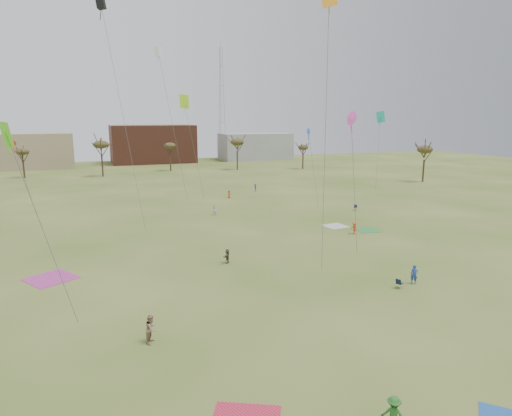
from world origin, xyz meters
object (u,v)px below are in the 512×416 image
object	(u,v)px
flyer_near_right	(414,274)
camp_chair_center	(399,285)
camp_chair_right	(355,209)
radio_tower	(221,103)
flyer_near_center	(394,414)

from	to	relation	value
flyer_near_right	camp_chair_center	world-z (taller)	flyer_near_right
camp_chair_center	camp_chair_right	size ratio (longest dim) A/B	1.00
camp_chair_center	radio_tower	xyz separation A→B (m)	(21.16, 124.78, 18.95)
camp_chair_right	radio_tower	distance (m)	96.97
camp_chair_center	camp_chair_right	world-z (taller)	same
flyer_near_center	flyer_near_right	distance (m)	20.68
flyer_near_right	radio_tower	world-z (taller)	radio_tower
flyer_near_right	radio_tower	bearing A→B (deg)	129.04
flyer_near_center	camp_chair_right	world-z (taller)	flyer_near_center
camp_chair_center	camp_chair_right	bearing A→B (deg)	-49.06
flyer_near_right	flyer_near_center	bearing A→B (deg)	-84.53
flyer_near_center	flyer_near_right	bearing A→B (deg)	-91.11
flyer_near_center	radio_tower	size ratio (longest dim) A/B	0.04
flyer_near_center	camp_chair_right	bearing A→B (deg)	-79.85
camp_chair_center	radio_tower	size ratio (longest dim) A/B	0.02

